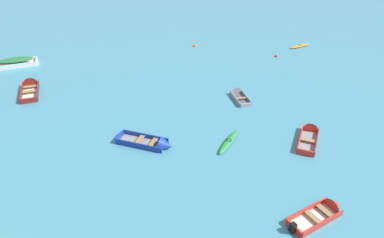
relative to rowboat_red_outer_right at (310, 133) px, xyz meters
The scene contains 10 objects.
rowboat_red_outer_right is the anchor object (origin of this frame).
rowboat_white_back_row_center 30.18m from the rowboat_red_outer_right, 154.70° to the left, with size 4.77×2.74×1.38m.
kayak_orange_near_camera 18.25m from the rowboat_red_outer_right, 76.27° to the left, with size 2.71×1.68×0.27m.
kayak_green_outer_left 6.12m from the rowboat_red_outer_right, behind, with size 2.01×3.01×0.30m.
rowboat_deep_blue_near_left 11.29m from the rowboat_red_outer_right, behind, with size 4.24×2.49×1.15m.
rowboat_grey_center 7.59m from the rowboat_red_outer_right, 126.33° to the left, with size 1.69×3.05×0.98m.
rowboat_maroon_cluster_inner 24.57m from the rowboat_red_outer_right, 161.15° to the left, with size 2.48×4.28×1.27m.
rowboat_red_near_right 7.60m from the rowboat_red_outer_right, 100.93° to the right, with size 3.63×2.69×1.07m.
mooring_buoy_midfield 19.93m from the rowboat_red_outer_right, 113.30° to the left, with size 0.45×0.45×0.45m, color orange.
mooring_buoy_outer_edge 14.98m from the rowboat_red_outer_right, 86.29° to the left, with size 0.42×0.42×0.42m, color red.
Camera 1 is at (-0.52, -0.46, 14.78)m, focal length 32.43 mm.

